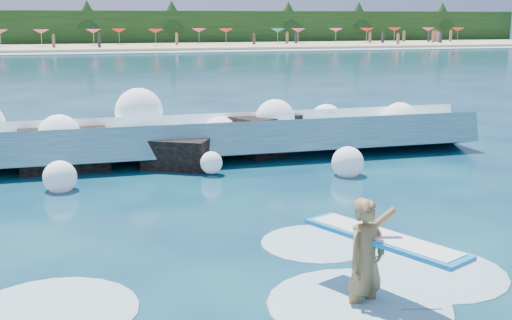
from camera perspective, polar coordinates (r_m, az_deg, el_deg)
The scene contains 11 objects.
ground at distance 10.88m, azimuth -4.86°, elevation -8.86°, with size 200.00×200.00×0.00m, color #071F3E.
beach at distance 88.06m, azimuth -14.53°, elevation 9.68°, with size 140.00×20.00×0.40m, color tan.
wet_band at distance 77.09m, azimuth -14.34°, elevation 9.22°, with size 140.00×5.00×0.08m, color silver.
treeline at distance 97.99m, azimuth -14.75°, elevation 11.26°, with size 140.00×4.00×5.00m, color black.
breaking_wave at distance 18.53m, azimuth -7.29°, elevation 1.79°, with size 17.97×2.80×1.55m.
rock_cluster at distance 18.17m, azimuth -8.44°, elevation 1.16°, with size 8.09×3.30×1.33m.
surfer_with_board at distance 9.19m, azimuth 10.10°, elevation -8.53°, with size 1.61×2.98×1.86m.
wave_spray at distance 18.23m, azimuth -9.29°, elevation 2.82°, with size 14.80×4.86×2.08m.
surf_foam at distance 9.59m, azimuth 5.52°, elevation -11.92°, with size 9.59×5.98×0.13m.
beach_umbrellas at distance 89.55m, azimuth -14.69°, elevation 11.02°, with size 112.25×6.60×0.50m.
beachgoers at distance 85.10m, azimuth -12.43°, elevation 10.29°, with size 104.14×12.49×1.93m.
Camera 1 is at (-1.82, -9.97, 3.96)m, focal length 45.00 mm.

